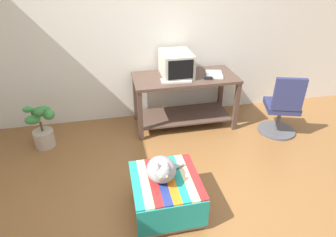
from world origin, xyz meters
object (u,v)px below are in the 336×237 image
at_px(desk, 185,92).
at_px(potted_plant, 42,127).
at_px(stapler, 208,78).
at_px(keyboard, 176,81).
at_px(book, 214,74).
at_px(ottoman_with_blanket, 166,194).
at_px(cat, 162,170).
at_px(office_chair, 282,109).
at_px(tv_monitor, 176,64).

distance_m(desk, potted_plant, 1.96).
height_order(potted_plant, stapler, stapler).
xyz_separation_m(keyboard, book, (0.56, 0.10, 0.00)).
distance_m(ottoman_with_blanket, potted_plant, 1.95).
distance_m(ottoman_with_blanket, stapler, 1.77).
height_order(desk, cat, desk).
distance_m(potted_plant, office_chair, 3.20).
relative_size(desk, ottoman_with_blanket, 2.10).
relative_size(keyboard, office_chair, 0.45).
height_order(desk, keyboard, keyboard).
bearing_deg(keyboard, ottoman_with_blanket, -102.96).
bearing_deg(book, keyboard, -157.08).
xyz_separation_m(keyboard, potted_plant, (-1.78, -0.03, -0.48)).
bearing_deg(ottoman_with_blanket, office_chair, 29.77).
height_order(book, office_chair, office_chair).
xyz_separation_m(tv_monitor, ottoman_with_blanket, (-0.49, -1.66, -0.72)).
relative_size(tv_monitor, office_chair, 0.59).
bearing_deg(desk, stapler, -32.11).
height_order(potted_plant, office_chair, office_chair).
relative_size(keyboard, book, 1.46).
height_order(ottoman_with_blanket, potted_plant, potted_plant).
bearing_deg(potted_plant, ottoman_with_blanket, -46.63).
bearing_deg(desk, potted_plant, -174.44).
relative_size(ottoman_with_blanket, cat, 1.71).
height_order(desk, book, book).
distance_m(tv_monitor, keyboard, 0.27).
bearing_deg(stapler, keyboard, 101.98).
bearing_deg(book, office_chair, -17.87).
height_order(tv_monitor, ottoman_with_blanket, tv_monitor).
xyz_separation_m(ottoman_with_blanket, stapler, (0.88, 1.42, 0.58)).
bearing_deg(book, stapler, -122.72).
xyz_separation_m(book, ottoman_with_blanket, (-1.01, -1.55, -0.58)).
height_order(ottoman_with_blanket, cat, cat).
bearing_deg(tv_monitor, ottoman_with_blanket, -106.31).
distance_m(desk, stapler, 0.42).
bearing_deg(book, ottoman_with_blanket, -110.19).
bearing_deg(keyboard, cat, -104.36).
bearing_deg(office_chair, cat, 46.80).
bearing_deg(tv_monitor, cat, -107.53).
relative_size(tv_monitor, ottoman_with_blanket, 0.77).
relative_size(tv_monitor, stapler, 4.75).
distance_m(keyboard, ottoman_with_blanket, 1.62).
bearing_deg(stapler, ottoman_with_blanket, 163.20).
xyz_separation_m(tv_monitor, office_chair, (1.35, -0.61, -0.53)).
relative_size(tv_monitor, cat, 1.31).
height_order(keyboard, potted_plant, keyboard).
bearing_deg(tv_monitor, potted_plant, -172.16).
height_order(keyboard, office_chair, office_chair).
relative_size(keyboard, stapler, 3.64).
bearing_deg(keyboard, potted_plant, -174.99).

